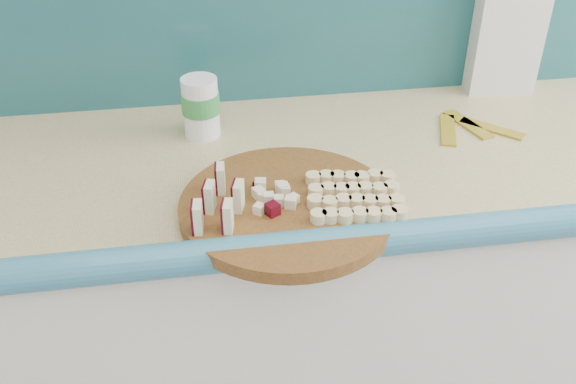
{
  "coord_description": "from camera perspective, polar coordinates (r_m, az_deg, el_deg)",
  "views": [
    {
      "loc": [
        -0.48,
        0.38,
        1.58
      ],
      "look_at": [
        -0.34,
        1.3,
        0.95
      ],
      "focal_mm": 40.0,
      "sensor_mm": 36.0,
      "label": 1
    }
  ],
  "objects": [
    {
      "name": "canister",
      "position": [
        1.38,
        -7.76,
        7.57
      ],
      "size": [
        0.08,
        0.08,
        0.13
      ],
      "rotation": [
        0.0,
        0.0,
        0.21
      ],
      "color": "white",
      "rests_on": "kitchen_counter"
    },
    {
      "name": "kitchen_counter",
      "position": [
        1.69,
        13.9,
        -9.13
      ],
      "size": [
        2.2,
        0.63,
        0.91
      ],
      "color": "white",
      "rests_on": "ground"
    },
    {
      "name": "flour_bag",
      "position": [
        1.66,
        18.62,
        13.19
      ],
      "size": [
        0.17,
        0.13,
        0.27
      ],
      "primitive_type": "cube",
      "rotation": [
        0.0,
        0.0,
        -0.1
      ],
      "color": "silver",
      "rests_on": "kitchen_counter"
    },
    {
      "name": "apple_chunks",
      "position": [
        1.13,
        -1.27,
        -0.46
      ],
      "size": [
        0.06,
        0.06,
        0.02
      ],
      "color": "beige",
      "rests_on": "cutting_board"
    },
    {
      "name": "apple_wedges",
      "position": [
        1.1,
        -6.21,
        -0.77
      ],
      "size": [
        0.09,
        0.15,
        0.05
      ],
      "color": "beige",
      "rests_on": "cutting_board"
    },
    {
      "name": "banana_peel",
      "position": [
        1.48,
        15.81,
        5.53
      ],
      "size": [
        0.2,
        0.16,
        0.01
      ],
      "rotation": [
        0.0,
        0.0,
        0.11
      ],
      "color": "gold",
      "rests_on": "kitchen_counter"
    },
    {
      "name": "cutting_board",
      "position": [
        1.15,
        0.0,
        -1.34
      ],
      "size": [
        0.43,
        0.43,
        0.02
      ],
      "primitive_type": "cylinder",
      "rotation": [
        0.0,
        0.0,
        -0.11
      ],
      "color": "#49290F",
      "rests_on": "kitchen_counter"
    },
    {
      "name": "banana_slices",
      "position": [
        1.14,
        5.94,
        -0.31
      ],
      "size": [
        0.18,
        0.16,
        0.02
      ],
      "color": "#D8BF84",
      "rests_on": "cutting_board"
    }
  ]
}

